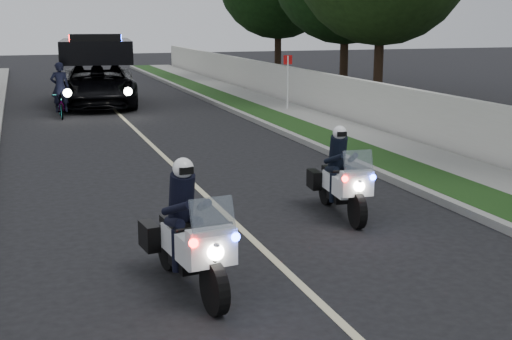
{
  "coord_description": "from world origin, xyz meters",
  "views": [
    {
      "loc": [
        -3.33,
        -9.21,
        3.46
      ],
      "look_at": [
        0.25,
        1.35,
        1.0
      ],
      "focal_mm": 48.6,
      "sensor_mm": 36.0,
      "label": 1
    }
  ],
  "objects": [
    {
      "name": "lane_marking",
      "position": [
        0.0,
        10.0,
        0.0
      ],
      "size": [
        0.12,
        50.0,
        0.01
      ],
      "primitive_type": "cube",
      "color": "#BFB78C",
      "rests_on": "ground"
    },
    {
      "name": "curb_right",
      "position": [
        4.1,
        10.0,
        0.07
      ],
      "size": [
        0.2,
        60.0,
        0.15
      ],
      "primitive_type": "cube",
      "color": "gray",
      "rests_on": "ground"
    },
    {
      "name": "tree_right_c",
      "position": [
        10.12,
        18.46,
        0.0
      ],
      "size": [
        7.82,
        7.82,
        10.7
      ],
      "primitive_type": null,
      "rotation": [
        0.0,
        0.0,
        -0.25
      ],
      "color": "#153410",
      "rests_on": "ground"
    },
    {
      "name": "police_moto_right",
      "position": [
        1.93,
        1.6,
        0.0
      ],
      "size": [
        0.84,
        1.95,
        1.61
      ],
      "primitive_type": null,
      "rotation": [
        0.0,
        0.0,
        -0.09
      ],
      "color": "white",
      "rests_on": "ground"
    },
    {
      "name": "police_suv",
      "position": [
        -0.42,
        19.0,
        0.0
      ],
      "size": [
        3.55,
        6.55,
        3.06
      ],
      "primitive_type": "imported",
      "rotation": [
        0.0,
        0.0,
        -0.1
      ],
      "color": "black",
      "rests_on": "ground"
    },
    {
      "name": "cyclist",
      "position": [
        -2.03,
        15.95,
        0.0
      ],
      "size": [
        0.67,
        0.47,
        1.75
      ],
      "primitive_type": "imported",
      "rotation": [
        0.0,
        0.0,
        3.05
      ],
      "color": "black",
      "rests_on": "ground"
    },
    {
      "name": "sidewalk_right",
      "position": [
        6.1,
        10.0,
        0.08
      ],
      "size": [
        1.4,
        60.0,
        0.16
      ],
      "primitive_type": "cube",
      "color": "gray",
      "rests_on": "ground"
    },
    {
      "name": "sign_post",
      "position": [
        6.0,
        14.65,
        0.0
      ],
      "size": [
        0.35,
        0.35,
        2.18
      ],
      "primitive_type": null,
      "rotation": [
        0.0,
        0.0,
        -0.01
      ],
      "color": "red",
      "rests_on": "ground"
    },
    {
      "name": "police_moto_left",
      "position": [
        -1.42,
        -0.9,
        0.0
      ],
      "size": [
        0.95,
        2.1,
        1.73
      ],
      "primitive_type": null,
      "rotation": [
        0.0,
        0.0,
        0.12
      ],
      "color": "silver",
      "rests_on": "ground"
    },
    {
      "name": "ground",
      "position": [
        0.0,
        0.0,
        0.0
      ],
      "size": [
        120.0,
        120.0,
        0.0
      ],
      "primitive_type": "plane",
      "color": "black",
      "rests_on": "ground"
    },
    {
      "name": "tree_right_e",
      "position": [
        9.91,
        26.13,
        0.0
      ],
      "size": [
        7.74,
        7.74,
        10.76
      ],
      "primitive_type": null,
      "rotation": [
        0.0,
        0.0,
        0.23
      ],
      "color": "#143310",
      "rests_on": "ground"
    },
    {
      "name": "tree_right_d",
      "position": [
        9.74,
        14.67,
        0.0
      ],
      "size": [
        6.88,
        6.88,
        11.12
      ],
      "primitive_type": null,
      "rotation": [
        0.0,
        0.0,
        0.03
      ],
      "color": "#1E3B13",
      "rests_on": "ground"
    },
    {
      "name": "grass_verge",
      "position": [
        4.8,
        10.0,
        0.08
      ],
      "size": [
        1.2,
        60.0,
        0.16
      ],
      "primitive_type": "cube",
      "color": "#193814",
      "rests_on": "ground"
    },
    {
      "name": "bicycle",
      "position": [
        -2.03,
        15.95,
        0.0
      ],
      "size": [
        0.59,
        1.69,
        0.88
      ],
      "primitive_type": "imported",
      "rotation": [
        0.0,
        0.0,
        0.0
      ],
      "color": "black",
      "rests_on": "ground"
    },
    {
      "name": "property_wall",
      "position": [
        7.1,
        10.0,
        0.75
      ],
      "size": [
        0.22,
        60.0,
        1.5
      ],
      "primitive_type": "cube",
      "color": "beige",
      "rests_on": "ground"
    }
  ]
}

